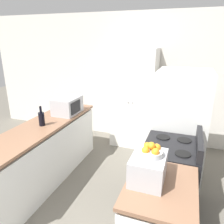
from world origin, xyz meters
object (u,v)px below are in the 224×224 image
at_px(pantry_cabinet, 134,98).
at_px(stove, 169,178).
at_px(wine_bottle, 42,118).
at_px(toaster_oven, 148,168).
at_px(fruit_bowl, 151,151).
at_px(microwave, 68,106).
at_px(refrigerator, 180,127).

height_order(pantry_cabinet, stove, pantry_cabinet).
height_order(wine_bottle, toaster_oven, wine_bottle).
xyz_separation_m(pantry_cabinet, fruit_bowl, (0.76, -2.41, 0.22)).
relative_size(pantry_cabinet, toaster_oven, 5.00).
bearing_deg(fruit_bowl, pantry_cabinet, 107.54).
relative_size(microwave, fruit_bowl, 2.37).
relative_size(pantry_cabinet, stove, 1.82).
xyz_separation_m(stove, refrigerator, (0.05, 0.78, 0.38)).
bearing_deg(stove, wine_bottle, 179.98).
distance_m(stove, fruit_bowl, 1.04).
xyz_separation_m(stove, toaster_oven, (-0.15, -0.74, 0.56)).
bearing_deg(stove, refrigerator, 86.61).
relative_size(pantry_cabinet, wine_bottle, 6.68).
bearing_deg(fruit_bowl, toaster_oven, -139.16).
height_order(refrigerator, microwave, refrigerator).
bearing_deg(toaster_oven, pantry_cabinet, 107.12).
distance_m(pantry_cabinet, refrigerator, 1.31).
height_order(stove, fruit_bowl, fruit_bowl).
distance_m(stove, microwave, 1.94).
distance_m(refrigerator, toaster_oven, 1.54).
relative_size(pantry_cabinet, microwave, 4.02).
relative_size(stove, microwave, 2.21).
relative_size(stove, refrigerator, 0.63).
bearing_deg(microwave, wine_bottle, -96.87).
xyz_separation_m(pantry_cabinet, stove, (0.89, -1.68, -0.51)).
bearing_deg(stove, pantry_cabinet, 118.08).
height_order(microwave, fruit_bowl, fruit_bowl).
distance_m(microwave, fruit_bowl, 2.10).
xyz_separation_m(refrigerator, fruit_bowl, (-0.18, -1.51, 0.34)).
bearing_deg(microwave, toaster_oven, -39.91).
bearing_deg(stove, microwave, 161.20).
height_order(pantry_cabinet, refrigerator, pantry_cabinet).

